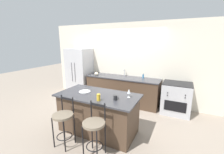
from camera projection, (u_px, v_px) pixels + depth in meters
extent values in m
plane|color=gray|center=(117.00, 106.00, 4.92)|extent=(18.00, 18.00, 0.00)
cube|color=beige|center=(126.00, 63.00, 5.24)|extent=(6.00, 0.07, 2.70)
cube|color=#4C3828|center=(122.00, 90.00, 5.16)|extent=(2.47, 0.66, 0.88)
cube|color=#38383D|center=(122.00, 77.00, 5.05)|extent=(2.51, 0.70, 0.03)
cube|color=black|center=(122.00, 77.00, 5.05)|extent=(0.56, 0.36, 0.01)
cylinder|color=#ADAFB5|center=(125.00, 73.00, 5.22)|extent=(0.02, 0.02, 0.22)
cylinder|color=#ADAFB5|center=(124.00, 70.00, 5.14)|extent=(0.02, 0.12, 0.02)
cube|color=#4C3828|center=(98.00, 114.00, 3.49)|extent=(1.73, 0.83, 0.88)
cube|color=#38383D|center=(98.00, 95.00, 3.39)|extent=(1.85, 0.95, 0.03)
cube|color=#BCBCC1|center=(80.00, 73.00, 5.76)|extent=(0.85, 0.72, 1.82)
cylinder|color=#939399|center=(72.00, 72.00, 5.43)|extent=(0.02, 0.02, 0.69)
cylinder|color=#939399|center=(75.00, 72.00, 5.38)|extent=(0.02, 0.02, 0.69)
cube|color=#B7B7BC|center=(176.00, 98.00, 4.39)|extent=(0.79, 0.69, 0.90)
cube|color=black|center=(175.00, 106.00, 4.11)|extent=(0.57, 0.01, 0.29)
cube|color=black|center=(178.00, 83.00, 4.28)|extent=(0.79, 0.69, 0.02)
cylinder|color=black|center=(168.00, 93.00, 4.11)|extent=(0.03, 0.02, 0.03)
cylinder|color=black|center=(185.00, 95.00, 3.92)|extent=(0.03, 0.02, 0.03)
cylinder|color=black|center=(167.00, 95.00, 4.13)|extent=(0.03, 0.02, 0.03)
cylinder|color=black|center=(185.00, 98.00, 3.94)|extent=(0.03, 0.02, 0.03)
cylinder|color=black|center=(53.00, 133.00, 2.95)|extent=(0.02, 0.02, 0.64)
cylinder|color=black|center=(64.00, 137.00, 2.83)|extent=(0.02, 0.02, 0.64)
cylinder|color=black|center=(64.00, 126.00, 3.21)|extent=(0.02, 0.02, 0.64)
cylinder|color=black|center=(75.00, 129.00, 3.08)|extent=(0.02, 0.02, 0.64)
torus|color=black|center=(65.00, 136.00, 3.05)|extent=(0.31, 0.31, 0.02)
cylinder|color=#7F705B|center=(63.00, 115.00, 2.94)|extent=(0.41, 0.41, 0.04)
cylinder|color=black|center=(62.00, 102.00, 3.08)|extent=(0.02, 0.02, 0.34)
cylinder|color=black|center=(73.00, 105.00, 2.96)|extent=(0.02, 0.02, 0.34)
cube|color=black|center=(67.00, 99.00, 3.00)|extent=(0.29, 0.02, 0.04)
cylinder|color=black|center=(83.00, 143.00, 2.67)|extent=(0.02, 0.02, 0.64)
cylinder|color=black|center=(97.00, 148.00, 2.54)|extent=(0.02, 0.02, 0.64)
cylinder|color=black|center=(92.00, 134.00, 2.92)|extent=(0.02, 0.02, 0.64)
cylinder|color=black|center=(105.00, 138.00, 2.80)|extent=(0.02, 0.02, 0.64)
torus|color=black|center=(95.00, 146.00, 2.76)|extent=(0.31, 0.31, 0.02)
cylinder|color=#7F705B|center=(94.00, 123.00, 2.65)|extent=(0.41, 0.41, 0.04)
cylinder|color=black|center=(91.00, 109.00, 2.80)|extent=(0.02, 0.02, 0.34)
cylinder|color=black|center=(105.00, 112.00, 2.67)|extent=(0.02, 0.02, 0.34)
cube|color=black|center=(98.00, 105.00, 2.71)|extent=(0.29, 0.02, 0.04)
cylinder|color=white|center=(85.00, 91.00, 3.56)|extent=(0.27, 0.27, 0.01)
torus|color=white|center=(85.00, 91.00, 3.56)|extent=(0.26, 0.26, 0.01)
cylinder|color=white|center=(129.00, 97.00, 3.21)|extent=(0.07, 0.07, 0.00)
cylinder|color=white|center=(129.00, 95.00, 3.20)|extent=(0.01, 0.01, 0.09)
cone|color=white|center=(129.00, 91.00, 3.18)|extent=(0.07, 0.07, 0.10)
cylinder|color=#232326|center=(115.00, 98.00, 3.05)|extent=(0.08, 0.08, 0.10)
torus|color=#232326|center=(117.00, 98.00, 3.04)|extent=(0.07, 0.01, 0.07)
cylinder|color=gold|center=(99.00, 97.00, 3.02)|extent=(0.07, 0.07, 0.14)
ellipsoid|color=beige|center=(96.00, 74.00, 5.30)|extent=(0.14, 0.14, 0.11)
cylinder|color=brown|center=(96.00, 72.00, 5.29)|extent=(0.02, 0.02, 0.02)
cylinder|color=teal|center=(143.00, 76.00, 4.87)|extent=(0.05, 0.05, 0.12)
cylinder|color=black|center=(143.00, 74.00, 4.85)|extent=(0.02, 0.02, 0.03)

